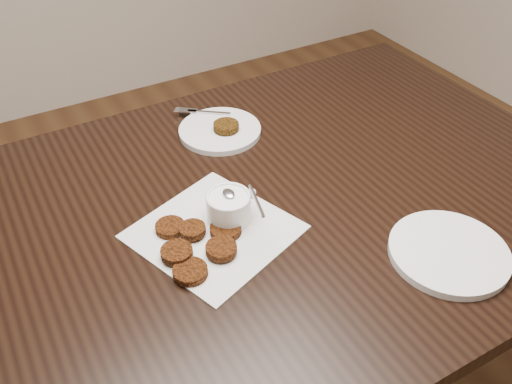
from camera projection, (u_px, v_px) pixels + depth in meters
table at (253, 321)px, 1.37m from camera, size 1.51×0.97×0.75m
napkin at (214, 232)px, 1.07m from camera, size 0.34×0.34×0.00m
sauce_ramekin at (228, 195)px, 1.06m from camera, size 0.13×0.13×0.12m
patty_cluster at (194, 243)px, 1.03m from camera, size 0.25×0.25×0.02m
plate_with_patty at (220, 128)px, 1.33m from camera, size 0.28×0.28×0.03m
plate_empty at (449, 253)px, 1.02m from camera, size 0.29×0.29×0.02m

